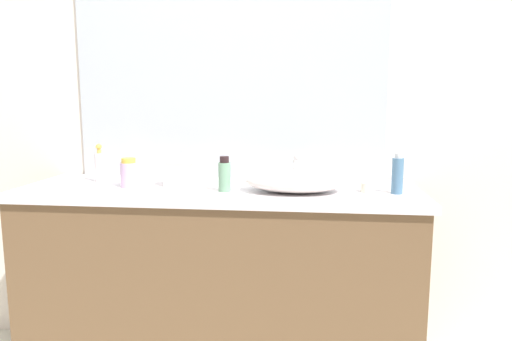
{
  "coord_description": "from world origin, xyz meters",
  "views": [
    {
      "loc": [
        0.27,
        -1.55,
        1.28
      ],
      "look_at": [
        0.06,
        0.38,
        0.98
      ],
      "focal_mm": 32.28,
      "sensor_mm": 36.0,
      "label": 1
    }
  ],
  "objects": [
    {
      "name": "candle_jar",
      "position": [
        0.52,
        0.36,
        0.92
      ],
      "size": [
        0.05,
        0.05,
        0.04
      ],
      "primitive_type": "cylinder",
      "color": "silver",
      "rests_on": "vanity_counter"
    },
    {
      "name": "sink_basin",
      "position": [
        0.22,
        0.34,
        0.95
      ],
      "size": [
        0.42,
        0.27,
        0.09
      ],
      "primitive_type": "ellipsoid",
      "color": "silver",
      "rests_on": "vanity_counter"
    },
    {
      "name": "lotion_bottle",
      "position": [
        0.64,
        0.35,
        0.98
      ],
      "size": [
        0.05,
        0.05,
        0.17
      ],
      "color": "teal",
      "rests_on": "vanity_counter"
    },
    {
      "name": "tissue_box",
      "position": [
        -0.28,
        0.44,
        0.96
      ],
      "size": [
        0.15,
        0.15,
        0.15
      ],
      "color": "beige",
      "rests_on": "vanity_counter"
    },
    {
      "name": "wall_mirror_panel",
      "position": [
        -0.11,
        0.69,
        1.37
      ],
      "size": [
        1.51,
        0.01,
        0.93
      ],
      "primitive_type": "cube",
      "color": "#B2BCC6",
      "rests_on": "vanity_counter"
    },
    {
      "name": "bathroom_wall_rear",
      "position": [
        0.0,
        0.73,
        1.3
      ],
      "size": [
        6.0,
        0.06,
        2.6
      ],
      "primitive_type": "cube",
      "color": "silver",
      "rests_on": "ground"
    },
    {
      "name": "vanity_counter",
      "position": [
        -0.11,
        0.4,
        0.45
      ],
      "size": [
        1.74,
        0.57,
        0.9
      ],
      "color": "brown",
      "rests_on": "ground"
    },
    {
      "name": "spray_can",
      "position": [
        -0.5,
        0.36,
        0.96
      ],
      "size": [
        0.07,
        0.07,
        0.13
      ],
      "color": "#CCAAD5",
      "rests_on": "vanity_counter"
    },
    {
      "name": "perfume_bottle",
      "position": [
        -0.07,
        0.31,
        0.97
      ],
      "size": [
        0.05,
        0.05,
        0.15
      ],
      "color": "#6FA280",
      "rests_on": "vanity_counter"
    },
    {
      "name": "soap_dispenser",
      "position": [
        -0.68,
        0.46,
        0.98
      ],
      "size": [
        0.04,
        0.04,
        0.18
      ],
      "color": "white",
      "rests_on": "vanity_counter"
    },
    {
      "name": "faucet",
      "position": [
        0.22,
        0.5,
        0.98
      ],
      "size": [
        0.03,
        0.12,
        0.14
      ],
      "color": "silver",
      "rests_on": "vanity_counter"
    }
  ]
}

